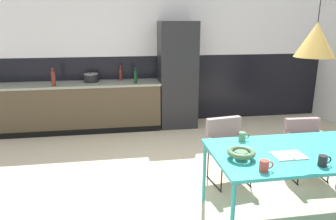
# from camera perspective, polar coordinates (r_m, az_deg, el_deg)

# --- Properties ---
(ground_plane) EXTENTS (8.93, 8.93, 0.00)m
(ground_plane) POSITION_cam_1_polar(r_m,az_deg,el_deg) (3.69, 6.44, -16.18)
(ground_plane) COLOR beige
(back_wall_splashback_dark) EXTENTS (6.87, 0.12, 1.32)m
(back_wall_splashback_dark) POSITION_cam_1_polar(r_m,az_deg,el_deg) (6.31, -0.88, 3.94)
(back_wall_splashback_dark) COLOR black
(back_wall_splashback_dark) RESTS_ON ground
(back_wall_panel_upper) EXTENTS (6.87, 0.12, 1.32)m
(back_wall_panel_upper) POSITION_cam_1_polar(r_m,az_deg,el_deg) (6.17, -0.93, 15.99)
(back_wall_panel_upper) COLOR white
(back_wall_panel_upper) RESTS_ON back_wall_splashback_dark
(kitchen_counter) EXTENTS (3.17, 0.63, 0.88)m
(kitchen_counter) POSITION_cam_1_polar(r_m,az_deg,el_deg) (6.00, -16.78, 0.52)
(kitchen_counter) COLOR #4D402C
(kitchen_counter) RESTS_ON ground
(refrigerator_column) EXTENTS (0.69, 0.60, 1.96)m
(refrigerator_column) POSITION_cam_1_polar(r_m,az_deg,el_deg) (5.93, 1.71, 6.37)
(refrigerator_column) COLOR #232326
(refrigerator_column) RESTS_ON ground
(dining_table) EXTENTS (1.74, 0.94, 0.74)m
(dining_table) POSITION_cam_1_polar(r_m,az_deg,el_deg) (3.34, 22.89, -7.53)
(dining_table) COLOR teal
(dining_table) RESTS_ON ground
(armchair_near_window) EXTENTS (0.55, 0.53, 0.79)m
(armchair_near_window) POSITION_cam_1_polar(r_m,az_deg,el_deg) (3.98, 10.75, -5.86)
(armchair_near_window) COLOR gray
(armchair_near_window) RESTS_ON ground
(armchair_corner_seat) EXTENTS (0.51, 0.49, 0.74)m
(armchair_corner_seat) POSITION_cam_1_polar(r_m,az_deg,el_deg) (4.41, 23.77, -4.99)
(armchair_corner_seat) COLOR gray
(armchair_corner_seat) RESTS_ON ground
(fruit_bowl) EXTENTS (0.26, 0.26, 0.09)m
(fruit_bowl) POSITION_cam_1_polar(r_m,az_deg,el_deg) (2.95, 13.21, -7.66)
(fruit_bowl) COLOR #4C704C
(fruit_bowl) RESTS_ON dining_table
(open_book) EXTENTS (0.29, 0.21, 0.02)m
(open_book) POSITION_cam_1_polar(r_m,az_deg,el_deg) (3.16, 21.10, -7.74)
(open_book) COLOR white
(open_book) RESTS_ON dining_table
(mug_glass_clear) EXTENTS (0.12, 0.08, 0.10)m
(mug_glass_clear) POSITION_cam_1_polar(r_m,az_deg,el_deg) (2.77, 17.17, -9.68)
(mug_glass_clear) COLOR #B23D33
(mug_glass_clear) RESTS_ON dining_table
(mug_tall_blue) EXTENTS (0.12, 0.08, 0.10)m
(mug_tall_blue) POSITION_cam_1_polar(r_m,az_deg,el_deg) (3.06, 26.40, -8.27)
(mug_tall_blue) COLOR black
(mug_tall_blue) RESTS_ON dining_table
(mug_short_terracotta) EXTENTS (0.12, 0.07, 0.09)m
(mug_short_terracotta) POSITION_cam_1_polar(r_m,az_deg,el_deg) (3.39, 13.41, -4.71)
(mug_short_terracotta) COLOR #5B8456
(mug_short_terracotta) RESTS_ON dining_table
(cooking_pot) EXTENTS (0.27, 0.27, 0.18)m
(cooking_pot) POSITION_cam_1_polar(r_m,az_deg,el_deg) (5.94, -13.84, 5.72)
(cooking_pot) COLOR black
(cooking_pot) RESTS_ON kitchen_counter
(bottle_wine_green) EXTENTS (0.07, 0.07, 0.32)m
(bottle_wine_green) POSITION_cam_1_polar(r_m,az_deg,el_deg) (5.73, -20.15, 5.44)
(bottle_wine_green) COLOR maroon
(bottle_wine_green) RESTS_ON kitchen_counter
(bottle_vinegar_dark) EXTENTS (0.06, 0.06, 0.29)m
(bottle_vinegar_dark) POSITION_cam_1_polar(r_m,az_deg,el_deg) (5.98, -8.63, 6.45)
(bottle_vinegar_dark) COLOR maroon
(bottle_vinegar_dark) RESTS_ON kitchen_counter
(bottle_oil_tall) EXTENTS (0.06, 0.06, 0.29)m
(bottle_oil_tall) POSITION_cam_1_polar(r_m,az_deg,el_deg) (5.65, -5.93, 6.02)
(bottle_oil_tall) COLOR #0F3319
(bottle_oil_tall) RESTS_ON kitchen_counter
(pendant_lamp_over_table_near) EXTENTS (0.35, 0.35, 0.94)m
(pendant_lamp_over_table_near) POSITION_cam_1_polar(r_m,az_deg,el_deg) (3.08, 25.32, 11.48)
(pendant_lamp_over_table_near) COLOR black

